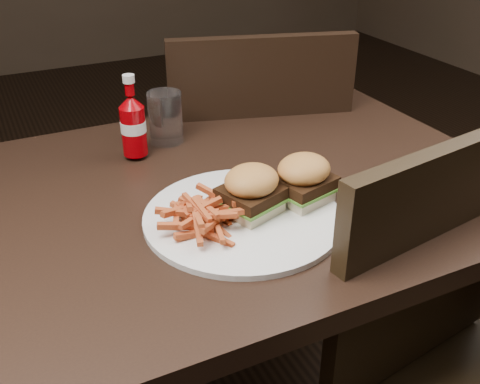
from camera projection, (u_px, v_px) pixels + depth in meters
name	position (u px, v px, depth m)	size (l,w,h in m)	color
dining_table	(206.00, 198.00, 1.08)	(1.20, 0.80, 0.04)	black
chair_far	(246.00, 186.00, 1.74)	(0.48, 0.48, 0.05)	black
plate	(243.00, 217.00, 0.97)	(0.34, 0.34, 0.01)	white
sandwich_half_a	(251.00, 206.00, 0.97)	(0.09, 0.08, 0.02)	beige
sandwich_half_b	(302.00, 194.00, 1.01)	(0.09, 0.08, 0.02)	beige
fries_pile	(204.00, 214.00, 0.93)	(0.12, 0.12, 0.05)	#B45327
ketchup_bottle	(134.00, 131.00, 1.16)	(0.05, 0.05, 0.10)	#980006
tumbler	(165.00, 118.00, 1.23)	(0.07, 0.07, 0.12)	white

